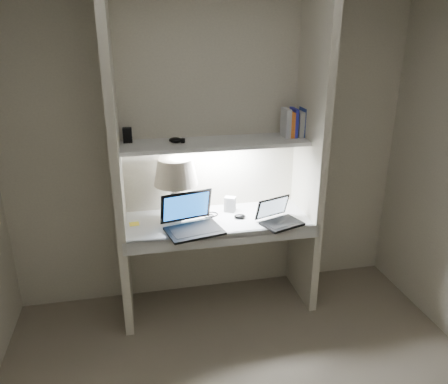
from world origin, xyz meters
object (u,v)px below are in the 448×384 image
object	(u,v)px
laptop_main	(191,221)
speaker	(230,204)
table_lamp	(176,179)
book_row	(296,123)
laptop_netbook	(278,218)

from	to	relation	value
laptop_main	speaker	size ratio (longest dim) A/B	3.71
speaker	table_lamp	bearing A→B (deg)	-147.75
laptop_main	book_row	size ratio (longest dim) A/B	2.08
laptop_main	laptop_netbook	distance (m)	0.66
table_lamp	laptop_netbook	world-z (taller)	table_lamp
book_row	table_lamp	bearing A→B (deg)	-176.04
table_lamp	speaker	world-z (taller)	table_lamp
table_lamp	laptop_netbook	bearing A→B (deg)	-17.00
table_lamp	book_row	xyz separation A→B (m)	(0.95, 0.07, 0.37)
laptop_main	laptop_netbook	world-z (taller)	laptop_main
book_row	speaker	bearing A→B (deg)	-179.49
table_lamp	laptop_main	size ratio (longest dim) A/B	1.06
laptop_main	speaker	distance (m)	0.44
book_row	laptop_netbook	bearing A→B (deg)	-125.43
laptop_main	laptop_netbook	size ratio (longest dim) A/B	1.28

